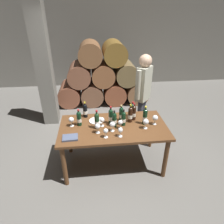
{
  "coord_description": "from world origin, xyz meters",
  "views": [
    {
      "loc": [
        -0.3,
        -2.56,
        2.4
      ],
      "look_at": [
        0.0,
        0.2,
        0.91
      ],
      "focal_mm": 30.83,
      "sensor_mm": 36.0,
      "label": 1
    }
  ],
  "objects_px": {
    "wine_bottle_8": "(79,118)",
    "wine_glass_2": "(112,125)",
    "wine_glass_1": "(120,123)",
    "wine_bottle_4": "(111,116)",
    "wine_glass_3": "(102,120)",
    "wine_glass_8": "(155,118)",
    "wine_bottle_7": "(134,113)",
    "wine_bottle_0": "(132,110)",
    "wine_bottle_9": "(114,119)",
    "wine_glass_6": "(146,122)",
    "wine_bottle_5": "(145,117)",
    "tasting_notebook": "(70,138)",
    "wine_bottle_1": "(123,118)",
    "wine_bottle_6": "(85,110)",
    "wine_glass_0": "(98,127)",
    "wine_glass_4": "(120,131)",
    "serving_plate": "(96,121)",
    "sommelier_presenting": "(143,90)",
    "dining_table": "(113,131)",
    "wine_bottle_3": "(97,121)",
    "wine_glass_5": "(106,131)",
    "wine_bottle_2": "(130,115)",
    "wine_bottle_10": "(121,114)",
    "wine_glass_7": "(71,120)"
  },
  "relations": [
    {
      "from": "wine_bottle_8",
      "to": "wine_glass_2",
      "type": "relative_size",
      "value": 1.78
    },
    {
      "from": "wine_glass_1",
      "to": "wine_bottle_4",
      "type": "bearing_deg",
      "value": 128.64
    },
    {
      "from": "wine_glass_3",
      "to": "wine_glass_8",
      "type": "bearing_deg",
      "value": -2.56
    },
    {
      "from": "wine_bottle_7",
      "to": "wine_bottle_0",
      "type": "bearing_deg",
      "value": 91.12
    },
    {
      "from": "wine_bottle_4",
      "to": "wine_bottle_9",
      "type": "distance_m",
      "value": 0.1
    },
    {
      "from": "wine_glass_1",
      "to": "wine_glass_6",
      "type": "relative_size",
      "value": 0.9
    },
    {
      "from": "wine_bottle_5",
      "to": "tasting_notebook",
      "type": "bearing_deg",
      "value": -166.69
    },
    {
      "from": "wine_glass_8",
      "to": "wine_bottle_1",
      "type": "bearing_deg",
      "value": 175.93
    },
    {
      "from": "wine_bottle_6",
      "to": "wine_glass_0",
      "type": "bearing_deg",
      "value": -69.64
    },
    {
      "from": "wine_glass_4",
      "to": "serving_plate",
      "type": "bearing_deg",
      "value": 124.95
    },
    {
      "from": "sommelier_presenting",
      "to": "wine_bottle_1",
      "type": "bearing_deg",
      "value": -123.95
    },
    {
      "from": "wine_bottle_9",
      "to": "wine_glass_0",
      "type": "height_order",
      "value": "wine_bottle_9"
    },
    {
      "from": "dining_table",
      "to": "serving_plate",
      "type": "height_order",
      "value": "serving_plate"
    },
    {
      "from": "dining_table",
      "to": "wine_bottle_7",
      "type": "relative_size",
      "value": 5.64
    },
    {
      "from": "wine_bottle_0",
      "to": "wine_glass_8",
      "type": "distance_m",
      "value": 0.42
    },
    {
      "from": "wine_glass_4",
      "to": "wine_bottle_1",
      "type": "bearing_deg",
      "value": 73.24
    },
    {
      "from": "tasting_notebook",
      "to": "serving_plate",
      "type": "distance_m",
      "value": 0.59
    },
    {
      "from": "wine_bottle_3",
      "to": "wine_glass_8",
      "type": "relative_size",
      "value": 1.91
    },
    {
      "from": "wine_bottle_0",
      "to": "wine_glass_5",
      "type": "height_order",
      "value": "wine_bottle_0"
    },
    {
      "from": "wine_bottle_0",
      "to": "wine_bottle_6",
      "type": "xyz_separation_m",
      "value": [
        -0.8,
        0.08,
        -0.0
      ]
    },
    {
      "from": "wine_glass_1",
      "to": "wine_glass_6",
      "type": "height_order",
      "value": "wine_glass_6"
    },
    {
      "from": "dining_table",
      "to": "wine_glass_3",
      "type": "bearing_deg",
      "value": 171.4
    },
    {
      "from": "wine_glass_2",
      "to": "wine_glass_6",
      "type": "xyz_separation_m",
      "value": [
        0.52,
        0.02,
        0.0
      ]
    },
    {
      "from": "wine_bottle_3",
      "to": "wine_bottle_1",
      "type": "bearing_deg",
      "value": 7.29
    },
    {
      "from": "wine_bottle_3",
      "to": "wine_glass_1",
      "type": "height_order",
      "value": "wine_bottle_3"
    },
    {
      "from": "dining_table",
      "to": "wine_glass_2",
      "type": "height_order",
      "value": "wine_glass_2"
    },
    {
      "from": "wine_bottle_2",
      "to": "wine_bottle_8",
      "type": "xyz_separation_m",
      "value": [
        -0.82,
        -0.02,
        -0.01
      ]
    },
    {
      "from": "wine_glass_1",
      "to": "sommelier_presenting",
      "type": "bearing_deg",
      "value": 56.3
    },
    {
      "from": "wine_glass_1",
      "to": "tasting_notebook",
      "type": "relative_size",
      "value": 0.67
    },
    {
      "from": "wine_glass_3",
      "to": "tasting_notebook",
      "type": "height_order",
      "value": "wine_glass_3"
    },
    {
      "from": "wine_bottle_5",
      "to": "wine_bottle_8",
      "type": "xyz_separation_m",
      "value": [
        -1.04,
        0.08,
        -0.01
      ]
    },
    {
      "from": "wine_bottle_6",
      "to": "wine_glass_6",
      "type": "bearing_deg",
      "value": -26.59
    },
    {
      "from": "wine_bottle_4",
      "to": "wine_bottle_10",
      "type": "height_order",
      "value": "wine_bottle_4"
    },
    {
      "from": "wine_bottle_6",
      "to": "wine_glass_3",
      "type": "xyz_separation_m",
      "value": [
        0.27,
        -0.33,
        -0.01
      ]
    },
    {
      "from": "wine_bottle_10",
      "to": "wine_glass_0",
      "type": "relative_size",
      "value": 1.8
    },
    {
      "from": "wine_bottle_6",
      "to": "wine_glass_2",
      "type": "xyz_separation_m",
      "value": [
        0.41,
        -0.48,
        -0.01
      ]
    },
    {
      "from": "wine_glass_5",
      "to": "wine_glass_1",
      "type": "bearing_deg",
      "value": 40.87
    },
    {
      "from": "wine_bottle_0",
      "to": "wine_bottle_4",
      "type": "distance_m",
      "value": 0.43
    },
    {
      "from": "wine_bottle_0",
      "to": "serving_plate",
      "type": "relative_size",
      "value": 1.18
    },
    {
      "from": "wine_bottle_0",
      "to": "serving_plate",
      "type": "height_order",
      "value": "wine_bottle_0"
    },
    {
      "from": "dining_table",
      "to": "wine_glass_8",
      "type": "distance_m",
      "value": 0.7
    },
    {
      "from": "wine_glass_3",
      "to": "wine_glass_5",
      "type": "bearing_deg",
      "value": -83.77
    },
    {
      "from": "wine_bottle_3",
      "to": "wine_bottle_8",
      "type": "distance_m",
      "value": 0.3
    },
    {
      "from": "wine_bottle_10",
      "to": "wine_bottle_3",
      "type": "bearing_deg",
      "value": -154.05
    },
    {
      "from": "dining_table",
      "to": "wine_glass_7",
      "type": "height_order",
      "value": "wine_glass_7"
    },
    {
      "from": "wine_bottle_7",
      "to": "wine_glass_3",
      "type": "xyz_separation_m",
      "value": [
        -0.54,
        -0.15,
        -0.02
      ]
    },
    {
      "from": "wine_bottle_1",
      "to": "wine_glass_6",
      "type": "height_order",
      "value": "wine_bottle_1"
    },
    {
      "from": "dining_table",
      "to": "wine_bottle_9",
      "type": "bearing_deg",
      "value": 21.16
    },
    {
      "from": "wine_bottle_0",
      "to": "wine_bottle_4",
      "type": "height_order",
      "value": "wine_bottle_4"
    },
    {
      "from": "wine_glass_5",
      "to": "serving_plate",
      "type": "bearing_deg",
      "value": 104.31
    }
  ]
}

